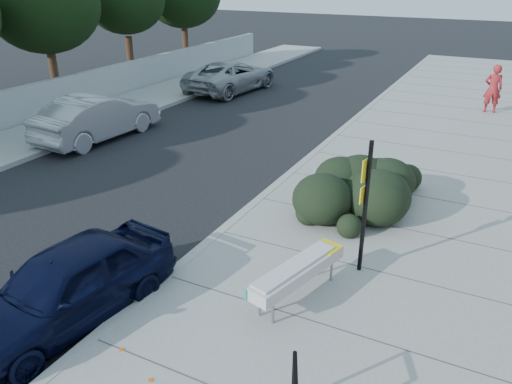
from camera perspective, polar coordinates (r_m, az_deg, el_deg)
ground at (r=10.01m, az=-10.04°, el=-10.09°), size 120.00×120.00×0.00m
sidewalk_near at (r=12.72m, az=25.91°, el=-4.06°), size 11.20×50.00×0.15m
sidewalk_far at (r=19.45m, az=-24.11°, el=5.66°), size 3.00×50.00×0.15m
curb_near at (r=13.74m, az=2.32°, el=0.65°), size 0.22×50.00×0.17m
curb_far at (r=18.34m, az=-21.08°, el=5.16°), size 0.22×50.00×0.17m
tree_far_d at (r=23.56m, az=-23.17°, el=19.06°), size 4.60×4.60×6.16m
bench at (r=8.94m, az=4.81°, el=-9.07°), size 1.04×2.26×0.67m
sign_post at (r=9.44m, az=12.37°, el=-0.90°), size 0.13×0.30×2.67m
hedge at (r=12.61m, az=12.34°, el=1.59°), size 2.57×4.00×1.39m
sedan_navy at (r=9.15m, az=-20.81°, el=-9.91°), size 2.15×4.19×1.37m
wagon_silver at (r=18.58m, az=-17.64°, el=8.16°), size 1.93×4.86×1.57m
suv_silver at (r=25.12m, az=-2.85°, el=13.12°), size 3.02×5.58×1.49m
pedestrian at (r=22.72m, az=25.46°, el=10.62°), size 0.79×0.60×1.93m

